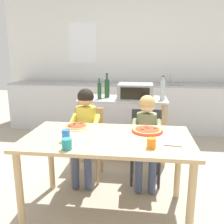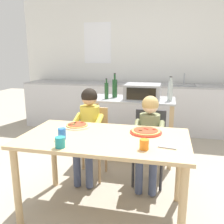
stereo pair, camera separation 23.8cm
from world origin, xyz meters
The scene contains 19 objects.
ground_plane centered at (0.00, 1.20, 0.00)m, with size 12.04×12.04×0.00m, color #A89E8C.
back_wall_tiled centered at (0.00, 3.07, 1.35)m, with size 5.04×0.13×2.70m.
kitchen_counter centered at (0.00, 2.66, 0.44)m, with size 4.54×0.60×1.09m.
kitchen_island_cart centered at (0.03, 1.27, 0.57)m, with size 1.17×0.55×0.86m.
toaster_oven centered at (0.19, 1.25, 0.96)m, with size 0.45×0.39×0.20m.
bottle_squat_spirits centered at (-0.20, 1.31, 0.99)m, with size 0.07×0.07×0.33m.
bottle_slim_sauce centered at (0.54, 1.21, 0.99)m, with size 0.06×0.06×0.31m.
bottle_brown_beer centered at (-0.28, 1.17, 0.97)m, with size 0.05×0.05×0.27m.
dining_table centered at (0.00, 0.00, 0.64)m, with size 1.45×0.81×0.74m.
dining_chair_left centered at (-0.34, 0.69, 0.48)m, with size 0.36×0.36×0.81m.
dining_chair_right centered at (0.34, 0.69, 0.48)m, with size 0.36×0.36×0.81m.
child_in_yellow_shirt centered at (-0.34, 0.57, 0.67)m, with size 0.32×0.42×1.05m.
child_in_olive_shirt centered at (0.34, 0.57, 0.64)m, with size 0.32×0.42×0.99m.
pizza_plate_cream centered at (-0.34, 0.23, 0.75)m, with size 0.25×0.25×0.03m.
pizza_plate_red_rimmed centered at (0.34, 0.18, 0.75)m, with size 0.29×0.29×0.03m.
drinking_cup_orange centered at (0.37, -0.21, 0.78)m, with size 0.07×0.07×0.08m, color orange.
drinking_cup_blue centered at (-0.32, -0.15, 0.79)m, with size 0.07×0.07×0.10m, color blue.
drinking_cup_teal centered at (-0.26, -0.32, 0.78)m, with size 0.08×0.08×0.08m, color teal.
serving_spoon centered at (0.54, -0.16, 0.75)m, with size 0.01×0.01×0.14m, color #B7BABF.
Camera 1 is at (0.29, -2.00, 1.44)m, focal length 39.47 mm.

